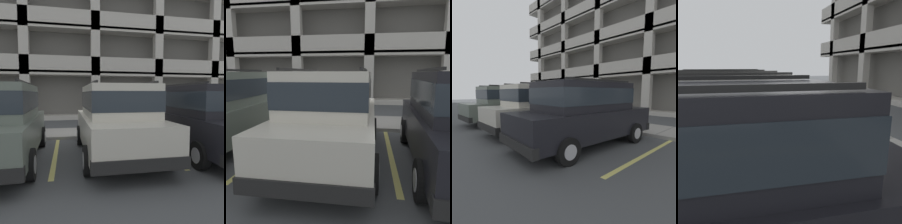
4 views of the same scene
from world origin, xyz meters
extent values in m
cube|color=#444749|center=(0.00, 0.00, -0.05)|extent=(80.00, 80.00, 0.10)
cube|color=gray|center=(0.00, 1.30, 0.06)|extent=(40.00, 2.20, 0.12)
cube|color=#606060|center=(-8.00, 1.30, 0.12)|extent=(0.03, 2.16, 0.00)
cube|color=#606060|center=(-4.00, 1.30, 0.12)|extent=(0.03, 2.16, 0.00)
cube|color=#606060|center=(0.00, 1.30, 0.12)|extent=(0.03, 2.16, 0.00)
cube|color=#606060|center=(4.00, 1.30, 0.12)|extent=(0.03, 2.16, 0.00)
cube|color=#DBD16B|center=(-4.52, -1.40, 0.00)|extent=(0.12, 4.80, 0.01)
cube|color=#DBD16B|center=(-1.51, -1.40, 0.00)|extent=(0.12, 4.80, 0.01)
cube|color=#DBD16B|center=(1.51, -1.40, 0.00)|extent=(0.12, 4.80, 0.01)
cube|color=#DBD16B|center=(4.52, -1.40, 0.00)|extent=(0.12, 4.80, 0.01)
cube|color=beige|center=(0.16, -2.18, 0.73)|extent=(1.87, 4.71, 0.80)
cube|color=beige|center=(0.16, -2.23, 1.55)|extent=(1.64, 2.92, 0.84)
cube|color=#232B33|center=(0.16, -2.23, 1.57)|extent=(1.66, 2.95, 0.46)
cube|color=black|center=(0.18, 0.13, 0.45)|extent=(1.88, 0.17, 0.24)
cube|color=black|center=(0.15, -4.49, 0.45)|extent=(1.88, 0.17, 0.24)
cube|color=silver|center=(0.75, 0.18, 0.81)|extent=(0.24, 0.03, 0.14)
cube|color=silver|center=(-0.39, 0.18, 0.81)|extent=(0.24, 0.03, 0.14)
cylinder|color=black|center=(1.07, -0.73, 0.33)|extent=(0.20, 0.66, 0.66)
cylinder|color=#B2B2B7|center=(1.07, -0.73, 0.33)|extent=(0.22, 0.36, 0.36)
cylinder|color=black|center=(-0.73, -0.72, 0.33)|extent=(0.20, 0.66, 0.66)
cylinder|color=#B2B2B7|center=(-0.73, -0.72, 0.33)|extent=(0.22, 0.36, 0.36)
cylinder|color=black|center=(1.06, -3.64, 0.33)|extent=(0.20, 0.66, 0.66)
cylinder|color=#B2B2B7|center=(1.06, -3.64, 0.33)|extent=(0.22, 0.36, 0.36)
cylinder|color=black|center=(-0.75, -3.63, 0.33)|extent=(0.20, 0.66, 0.66)
cylinder|color=#B2B2B7|center=(-0.75, -3.63, 0.33)|extent=(0.22, 0.36, 0.36)
cube|color=black|center=(0.85, -2.23, 2.01)|extent=(0.07, 2.62, 0.05)
cube|color=black|center=(-0.53, -2.22, 2.01)|extent=(0.07, 2.62, 0.05)
cube|color=#5B665B|center=(-2.85, -2.25, 0.73)|extent=(1.95, 4.74, 0.80)
cube|color=#5B665B|center=(-2.85, -2.30, 1.55)|extent=(1.69, 2.95, 0.84)
cube|color=#232B33|center=(-2.85, -2.30, 1.57)|extent=(1.71, 2.98, 0.46)
cube|color=black|center=(-2.90, 0.06, 0.45)|extent=(1.88, 0.21, 0.24)
cube|color=black|center=(-2.79, -4.56, 0.45)|extent=(1.88, 0.21, 0.24)
cube|color=silver|center=(-2.33, 0.13, 0.81)|extent=(0.24, 0.04, 0.14)
cube|color=silver|center=(-3.48, 0.10, 0.81)|extent=(0.24, 0.04, 0.14)
cylinder|color=black|center=(-1.98, -0.77, 0.33)|extent=(0.22, 0.66, 0.66)
cylinder|color=#B2B2B7|center=(-1.98, -0.77, 0.33)|extent=(0.23, 0.37, 0.36)
cylinder|color=black|center=(-3.78, -0.81, 0.33)|extent=(0.22, 0.66, 0.66)
cylinder|color=#B2B2B7|center=(-3.78, -0.81, 0.33)|extent=(0.23, 0.37, 0.36)
cylinder|color=black|center=(-1.91, -3.68, 0.33)|extent=(0.22, 0.66, 0.66)
cylinder|color=#B2B2B7|center=(-1.91, -3.68, 0.33)|extent=(0.23, 0.37, 0.36)
cylinder|color=black|center=(-3.71, -3.72, 0.33)|extent=(0.22, 0.66, 0.66)
cylinder|color=#B2B2B7|center=(-3.71, -3.72, 0.33)|extent=(0.23, 0.37, 0.36)
cube|color=black|center=(-2.16, -2.28, 2.01)|extent=(0.11, 2.62, 0.05)
cube|color=black|center=(-3.53, -2.31, 2.01)|extent=(0.11, 2.62, 0.05)
cube|color=black|center=(2.79, -2.37, 0.73)|extent=(2.10, 4.80, 0.80)
cube|color=black|center=(2.78, -2.42, 1.55)|extent=(1.78, 3.00, 0.84)
cube|color=#232B33|center=(2.78, -2.42, 1.57)|extent=(1.81, 3.03, 0.46)
cube|color=black|center=(2.92, -0.06, 0.45)|extent=(1.88, 0.27, 0.24)
cube|color=black|center=(2.66, -4.67, 0.45)|extent=(1.88, 0.27, 0.24)
cube|color=silver|center=(3.49, -0.04, 0.81)|extent=(0.24, 0.04, 0.14)
cube|color=silver|center=(2.35, 0.02, 0.81)|extent=(0.24, 0.04, 0.14)
cylinder|color=black|center=(3.77, -0.96, 0.33)|extent=(0.24, 0.67, 0.66)
cylinder|color=#B2B2B7|center=(3.77, -0.96, 0.33)|extent=(0.24, 0.37, 0.36)
cylinder|color=black|center=(1.97, -0.86, 0.33)|extent=(0.24, 0.67, 0.66)
cylinder|color=#B2B2B7|center=(1.97, -0.86, 0.33)|extent=(0.24, 0.37, 0.36)
cylinder|color=black|center=(3.61, -3.87, 0.33)|extent=(0.24, 0.67, 0.66)
cylinder|color=#B2B2B7|center=(3.61, -3.87, 0.33)|extent=(0.24, 0.37, 0.36)
cylinder|color=black|center=(1.80, -3.77, 0.33)|extent=(0.24, 0.67, 0.66)
cylinder|color=#B2B2B7|center=(1.80, -3.77, 0.33)|extent=(0.24, 0.37, 0.36)
cube|color=black|center=(3.47, -2.46, 2.01)|extent=(0.20, 2.62, 0.05)
cube|color=black|center=(2.10, -2.38, 2.01)|extent=(0.20, 2.62, 0.05)
cylinder|color=#595B60|center=(0.26, 0.35, 0.66)|extent=(0.07, 0.07, 1.07)
cube|color=#595B60|center=(0.26, 0.35, 1.22)|extent=(0.28, 0.06, 0.06)
cube|color=#424447|center=(0.16, 0.35, 1.36)|extent=(0.15, 0.11, 0.22)
cylinder|color=#9EA8B2|center=(0.16, 0.35, 1.47)|extent=(0.15, 0.11, 0.15)
cube|color=#B7B293|center=(0.16, 0.29, 1.32)|extent=(0.08, 0.01, 0.08)
cube|color=#424447|center=(0.36, 0.35, 1.36)|extent=(0.15, 0.11, 0.22)
cylinder|color=#9EA8B2|center=(0.36, 0.35, 1.47)|extent=(0.15, 0.11, 0.15)
cube|color=#B7B293|center=(0.36, 0.29, 1.32)|extent=(0.08, 0.01, 0.08)
cylinder|color=#595B60|center=(-5.77, 0.37, 0.70)|extent=(0.07, 0.07, 1.15)
cube|color=#424447|center=(-5.77, 0.37, 1.44)|extent=(0.15, 0.11, 0.22)
cylinder|color=#9EA8B2|center=(-5.77, 0.37, 1.55)|extent=(0.15, 0.11, 0.15)
cube|color=#B7B293|center=(-5.77, 0.31, 1.41)|extent=(0.08, 0.01, 0.08)
cube|color=#64625C|center=(0.82, 12.22, 7.50)|extent=(31.36, 8.80, 15.00)
cube|color=#B7B2A8|center=(0.82, 11.62, 0.15)|extent=(32.00, 10.00, 0.30)
cube|color=#B7B2A8|center=(0.82, 11.62, 3.15)|extent=(32.00, 10.00, 0.30)
cube|color=#B7B2A8|center=(0.82, 6.72, 3.70)|extent=(32.00, 0.20, 1.10)
cube|color=#B7B2A8|center=(0.82, 11.62, 6.15)|extent=(32.00, 10.00, 0.30)
cube|color=#B7B2A8|center=(0.82, 6.72, 6.70)|extent=(32.00, 0.20, 1.10)
cube|color=#B7B2A8|center=(0.82, 11.62, 9.15)|extent=(32.00, 10.00, 0.30)
cube|color=#B7B2A8|center=(-12.90, 6.87, 7.50)|extent=(0.60, 0.50, 15.00)
cube|color=#B7B2A8|center=(-8.33, 6.87, 7.50)|extent=(0.60, 0.50, 15.00)
cube|color=#B7B2A8|center=(-3.76, 6.87, 7.50)|extent=(0.60, 0.50, 15.00)
cube|color=#B7B2A8|center=(0.82, 6.87, 7.50)|extent=(0.60, 0.50, 15.00)
camera|label=1|loc=(-1.18, -8.17, 1.73)|focal=35.00mm
camera|label=2|loc=(1.01, -7.01, 1.95)|focal=35.00mm
camera|label=3|loc=(6.42, -6.53, 1.68)|focal=28.00mm
camera|label=4|loc=(4.96, -2.12, 2.15)|focal=35.00mm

